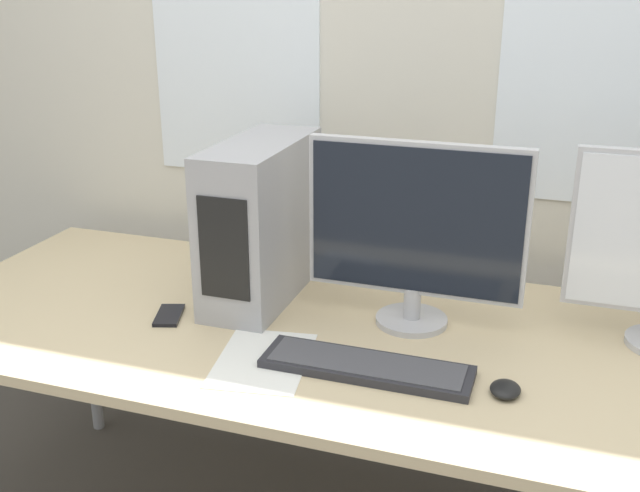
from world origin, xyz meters
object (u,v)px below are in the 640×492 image
monitor_main (416,229)px  keyboard (366,367)px  pc_tower (261,221)px  cell_phone (169,315)px  mouse (505,389)px

monitor_main → keyboard: monitor_main is taller
pc_tower → monitor_main: 0.44m
monitor_main → keyboard: size_ratio=1.14×
pc_tower → monitor_main: (0.44, -0.05, 0.04)m
monitor_main → keyboard: 0.37m
keyboard → cell_phone: size_ratio=3.52×
keyboard → cell_phone: 0.58m
monitor_main → mouse: bearing=-46.1°
pc_tower → mouse: pc_tower is taller
mouse → cell_phone: 0.89m
mouse → monitor_main: bearing=133.9°
pc_tower → cell_phone: (-0.18, -0.22, -0.21)m
mouse → cell_phone: bearing=173.1°
monitor_main → cell_phone: bearing=-164.5°
keyboard → cell_phone: keyboard is taller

